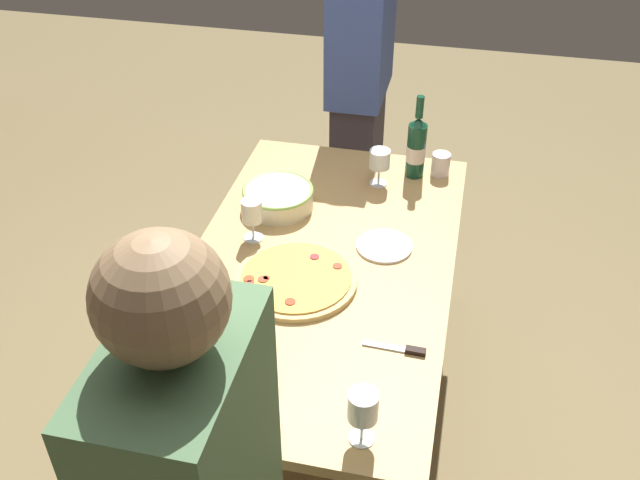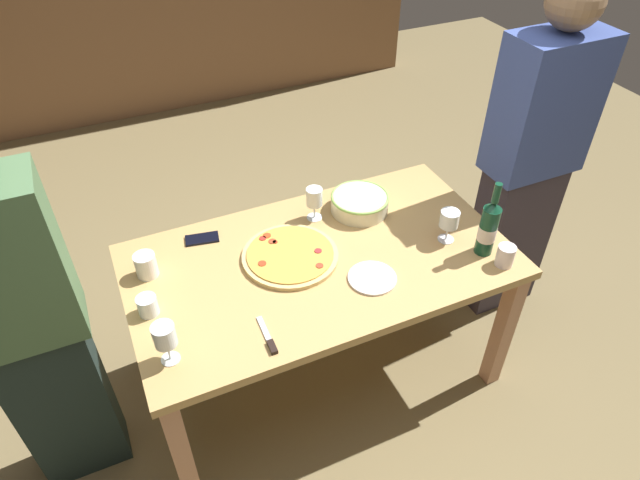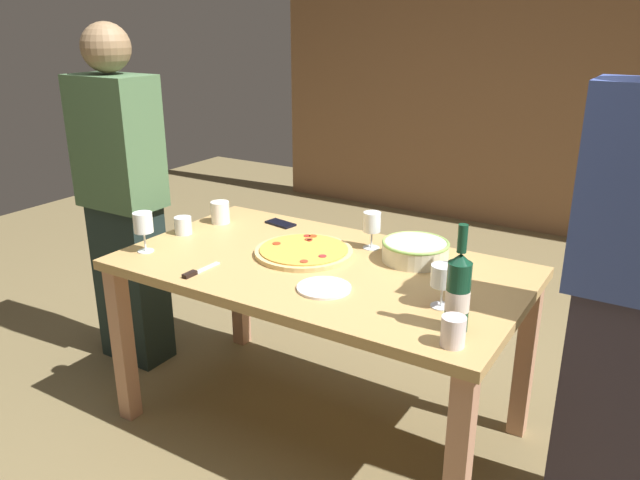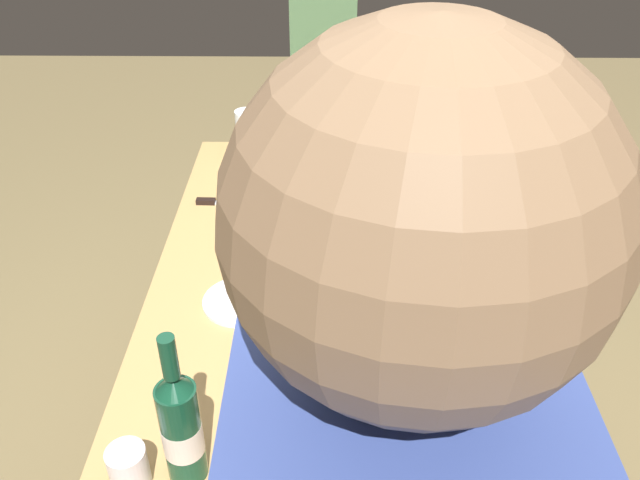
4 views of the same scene
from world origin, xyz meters
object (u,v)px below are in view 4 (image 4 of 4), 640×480
Objects in this scene: wine_glass_near_pizza at (247,125)px; wine_glass_by_bottle at (258,396)px; cup_spare at (378,145)px; pizza_knife at (217,202)px; cup_ceramic at (129,468)px; cup_amber at (318,143)px; person_host at (324,87)px; side_plate at (241,301)px; pizza at (340,244)px; serving_bowl at (418,335)px; dining_table at (320,297)px; wine_glass_far_left at (424,259)px; cell_phone at (421,193)px; wine_bottle at (181,426)px.

wine_glass_near_pizza is 1.25m from wine_glass_by_bottle.
pizza_knife is at bearing -58.14° from cup_spare.
cup_amber is at bearing 166.62° from cup_ceramic.
person_host reaches higher than cup_spare.
wine_glass_by_bottle is at bearing -14.21° from cup_spare.
side_plate is (0.82, -0.40, -0.05)m from cup_spare.
serving_bowl reaches higher than pizza.
person_host reaches higher than serving_bowl.
serving_bowl is 1.05m from cup_amber.
person_host is (-0.42, 0.27, -0.02)m from wine_glass_near_pizza.
dining_table is 17.09× the size of cup_ceramic.
wine_glass_far_left reaches higher than pizza_knife.
wine_glass_far_left reaches higher than cup_ceramic.
cup_spare reaches higher than pizza.
wine_glass_near_pizza reaches higher than wine_glass_by_bottle.
cell_phone is 0.66m from pizza_knife.
dining_table is at bearing 21.06° from wine_glass_near_pizza.
person_host is (-1.26, 0.20, 0.09)m from side_plate.
cell_phone is 0.09× the size of person_host.
person_host is at bearing -167.74° from wine_glass_far_left.
serving_bowl is 0.23m from wine_glass_far_left.
cell_phone is (-1.07, 0.57, -0.13)m from wine_bottle.
pizza is at bearing 29.08° from wine_glass_near_pizza.
serving_bowl is at bearing -8.85° from wine_glass_far_left.
cup_spare is at bearing 165.79° from wine_glass_by_bottle.
pizza_knife is at bearing -40.82° from cup_amber.
pizza_knife is (-0.35, -0.33, 0.10)m from dining_table.
cup_amber is at bearing 95.41° from wine_glass_near_pizza.
wine_glass_by_bottle is at bearing 127.13° from wine_bottle.
cup_spare reaches higher than cup_ceramic.
wine_glass_by_bottle reaches higher than pizza.
cup_amber is 0.41× the size of pizza_knife.
cup_amber reaches higher than side_plate.
wine_glass_by_bottle reaches higher than side_plate.
cell_phone reaches higher than dining_table.
cup_amber is at bearing 167.80° from side_plate.
wine_glass_far_left is 1.24m from person_host.
side_plate is at bearing -12.20° from cup_amber.
pizza is 0.41m from cell_phone.
cup_ceramic is at bearing -27.03° from dining_table.
wine_glass_by_bottle is 1.27m from cup_amber.
pizza_knife reaches higher than dining_table.
wine_glass_far_left is 0.84× the size of pizza_knife.
serving_bowl is (0.42, 0.18, 0.03)m from pizza.
wine_glass_near_pizza is at bearing -150.92° from pizza.
person_host reaches higher than wine_glass_near_pizza.
dining_table is at bearing 152.97° from cup_ceramic.
wine_bottle is 4.43× the size of cup_amber.
serving_bowl is 1.87× the size of cell_phone.
person_host is at bearing 147.69° from wine_glass_near_pizza.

